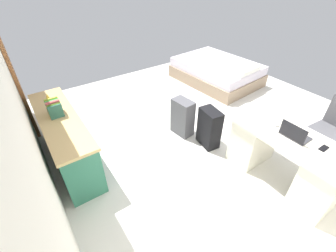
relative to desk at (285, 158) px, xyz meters
The scene contains 14 objects.
ground_plane 1.44m from the desk, ahead, with size 5.91×5.91×0.00m, color silver.
wall_back 3.09m from the desk, 62.19° to the left, with size 4.90×0.10×2.59m, color white.
door_wooden 4.19m from the desk, 37.71° to the left, with size 0.88×0.05×2.04m, color brown.
desk is the anchor object (origin of this frame).
office_chair 0.93m from the desk, 96.35° to the right, with size 0.52×0.52×0.94m.
credenza 2.98m from the desk, 48.41° to the left, with size 1.80×0.48×0.76m.
bed 3.08m from the desk, 28.16° to the right, with size 2.00×1.54×0.58m.
suitcase_black 1.13m from the desk, 15.79° to the left, with size 0.36×0.22×0.64m, color black.
suitcase_spare_grey 1.62m from the desk, 16.81° to the left, with size 0.36×0.22×0.64m, color #4C4C51.
laptop 0.40m from the desk, 107.11° to the left, with size 0.31×0.22×0.21m.
computer_mouse 0.44m from the desk, ahead, with size 0.06×0.10×0.03m, color white.
cell_phone_near_laptop 0.48m from the desk, 164.29° to the right, with size 0.07×0.14×0.01m, color black.
book_row 3.08m from the desk, 47.20° to the left, with size 0.23×0.17×0.22m.
figurine_small 3.40m from the desk, 41.53° to the left, with size 0.08×0.08×0.11m, color gold.
Camera 1 is at (-2.30, 2.31, 2.49)m, focal length 24.73 mm.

